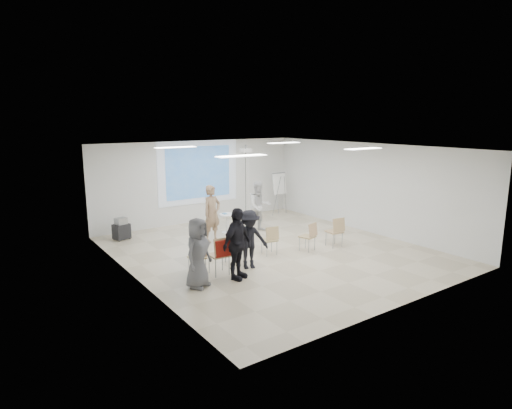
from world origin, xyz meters
TOP-DOWN VIEW (x-y plane):
  - floor at (0.00, 0.00)m, footprint 8.00×9.00m
  - ceiling at (0.00, 0.00)m, footprint 8.00×9.00m
  - wall_back at (0.00, 4.55)m, footprint 8.00×0.10m
  - wall_left at (-4.05, 0.00)m, footprint 0.10×9.00m
  - wall_right at (4.05, 0.00)m, footprint 0.10×9.00m
  - projection_halo at (0.00, 4.49)m, footprint 3.20×0.01m
  - projection_image at (0.00, 4.47)m, footprint 2.60×0.01m
  - pedestal_table at (-0.04, 2.41)m, footprint 0.59×0.59m
  - player_left at (-0.91, 1.88)m, footprint 0.83×0.65m
  - player_right at (1.01, 2.06)m, footprint 1.05×0.91m
  - controller_left at (-0.73, 2.13)m, footprint 0.06×0.11m
  - controller_right at (0.83, 2.31)m, footprint 0.06×0.12m
  - chair_far_left at (-2.63, -0.48)m, footprint 0.42×0.45m
  - chair_left_mid at (-2.20, -0.83)m, footprint 0.48×0.52m
  - chair_left_inner at (-1.39, -0.29)m, footprint 0.53×0.55m
  - chair_center at (-0.25, -0.27)m, footprint 0.45×0.48m
  - chair_right_inner at (0.89, -0.63)m, footprint 0.49×0.52m
  - chair_right_far at (1.82, -0.77)m, footprint 0.47×0.50m
  - red_jacket at (-2.19, -0.96)m, footprint 0.43×0.12m
  - laptop at (-1.41, -0.19)m, footprint 0.38×0.32m
  - audience_left at (-2.00, -1.27)m, footprint 1.34×1.11m
  - audience_mid at (-1.34, -0.81)m, footprint 1.25×0.92m
  - audience_outer at (-2.99, -1.19)m, footprint 1.06×0.95m
  - flipchart_easel at (3.14, 3.69)m, footprint 0.74×0.55m
  - av_cart at (-3.19, 3.72)m, footprint 0.55×0.49m
  - ceiling_projector at (0.10, 1.49)m, footprint 0.30×0.25m
  - fluor_panel_nw at (-2.00, 2.00)m, footprint 1.20×0.30m
  - fluor_panel_ne at (2.00, 2.00)m, footprint 1.20×0.30m
  - fluor_panel_sw at (-2.00, -1.50)m, footprint 1.20×0.30m
  - fluor_panel_se at (2.00, -1.50)m, footprint 1.20×0.30m

SIDE VIEW (x-z plane):
  - floor at x=0.00m, z-range -0.10..0.00m
  - av_cart at x=-3.19m, z-range -0.03..0.68m
  - pedestal_table at x=-0.04m, z-range 0.04..0.72m
  - laptop at x=-1.41m, z-range 0.47..0.50m
  - chair_far_left at x=-2.63m, z-range 0.08..0.91m
  - chair_center at x=-0.25m, z-range 0.08..0.92m
  - chair_right_inner at x=0.89m, z-range 0.08..0.92m
  - chair_left_inner at x=-1.39m, z-range 0.08..0.98m
  - chair_right_far at x=1.82m, z-range 0.08..0.99m
  - chair_left_mid at x=-2.20m, z-range 0.09..1.07m
  - red_jacket at x=-2.19m, z-range 0.52..0.92m
  - audience_mid at x=-1.34m, z-range 0.00..1.73m
  - audience_outer at x=-2.99m, z-range 0.00..1.81m
  - player_right at x=1.01m, z-range 0.00..1.89m
  - audience_left at x=-2.00m, z-range 0.00..1.99m
  - player_left at x=-0.91m, z-range 0.00..2.02m
  - flipchart_easel at x=3.14m, z-range 0.40..2.10m
  - controller_right at x=0.83m, z-range 1.26..1.30m
  - controller_left at x=-0.73m, z-range 1.31..1.35m
  - wall_back at x=0.00m, z-range 0.00..3.00m
  - wall_left at x=-4.05m, z-range 0.00..3.00m
  - wall_right at x=4.05m, z-range 0.00..3.00m
  - projection_halo at x=0.00m, z-range 0.70..3.00m
  - projection_image at x=0.00m, z-range 0.90..2.80m
  - ceiling_projector at x=0.10m, z-range 1.19..4.19m
  - fluor_panel_nw at x=-2.00m, z-range 2.96..2.98m
  - fluor_panel_ne at x=2.00m, z-range 2.96..2.98m
  - fluor_panel_sw at x=-2.00m, z-range 2.96..2.98m
  - fluor_panel_se at x=2.00m, z-range 2.96..2.98m
  - ceiling at x=0.00m, z-range 3.00..3.10m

